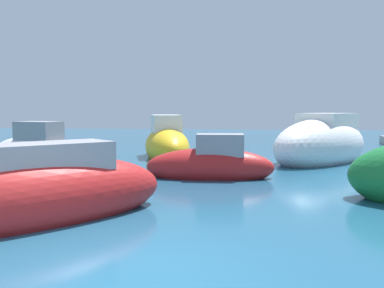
# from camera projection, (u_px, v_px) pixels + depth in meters

# --- Properties ---
(ground) EXTENTS (80.00, 80.00, 0.00)m
(ground) POSITION_uv_depth(u_px,v_px,m) (122.00, 274.00, 5.32)
(ground) COLOR #1E5170
(moored_boat_0) EXTENTS (3.19, 5.17, 2.25)m
(moored_boat_0) POSITION_uv_depth(u_px,v_px,m) (167.00, 144.00, 18.48)
(moored_boat_0) COLOR gold
(moored_boat_0) RESTS_ON ground
(moored_boat_1) EXTENTS (4.01, 1.48, 1.62)m
(moored_boat_1) POSITION_uv_depth(u_px,v_px,m) (211.00, 165.00, 12.86)
(moored_boat_1) COLOR #B21E1E
(moored_boat_1) RESTS_ON ground
(moored_boat_4) EXTENTS (5.62, 6.33, 2.47)m
(moored_boat_4) POSITION_uv_depth(u_px,v_px,m) (322.00, 144.00, 16.92)
(moored_boat_4) COLOR white
(moored_boat_4) RESTS_ON ground
(moored_boat_5) EXTENTS (5.34, 5.41, 1.83)m
(moored_boat_5) POSITION_uv_depth(u_px,v_px,m) (26.00, 196.00, 7.72)
(moored_boat_5) COLOR #B21E1E
(moored_boat_5) RESTS_ON ground
(moored_boat_8) EXTENTS (4.39, 2.86, 1.97)m
(moored_boat_8) POSITION_uv_depth(u_px,v_px,m) (34.00, 151.00, 16.07)
(moored_boat_8) COLOR white
(moored_boat_8) RESTS_ON ground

